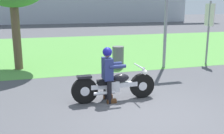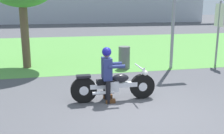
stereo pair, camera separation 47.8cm
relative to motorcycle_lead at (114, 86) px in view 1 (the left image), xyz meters
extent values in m
plane|color=#4C4C51|center=(0.46, -1.04, -0.40)|extent=(120.00, 120.00, 0.00)
cube|color=#549342|center=(0.46, 8.76, -0.40)|extent=(60.00, 12.00, 0.01)
cylinder|color=black|center=(0.77, 0.00, -0.07)|extent=(0.66, 0.12, 0.66)
cylinder|color=silver|center=(0.77, 0.00, -0.07)|extent=(0.23, 0.14, 0.23)
cylinder|color=black|center=(-0.78, 0.01, -0.07)|extent=(0.66, 0.12, 0.66)
cylinder|color=silver|center=(-0.78, 0.01, -0.07)|extent=(0.23, 0.14, 0.23)
cube|color=silver|center=(-0.01, 0.00, 0.01)|extent=(1.25, 0.14, 0.12)
cube|color=silver|center=(-0.06, 0.00, -0.01)|extent=(0.32, 0.24, 0.28)
ellipsoid|color=black|center=(0.17, 0.00, 0.19)|extent=(0.44, 0.24, 0.22)
cube|color=black|center=(-0.23, 0.00, 0.11)|extent=(0.44, 0.24, 0.10)
cube|color=black|center=(-0.78, 0.01, 0.29)|extent=(0.36, 0.20, 0.06)
cylinder|color=silver|center=(0.72, 0.00, 0.18)|extent=(0.25, 0.05, 0.53)
cylinder|color=silver|center=(0.67, 0.00, 0.47)|extent=(0.04, 0.66, 0.04)
sphere|color=white|center=(0.83, 0.00, 0.29)|extent=(0.16, 0.16, 0.16)
cylinder|color=silver|center=(-0.31, -0.14, -0.13)|extent=(0.55, 0.08, 0.08)
cylinder|color=black|center=(-0.19, 0.18, -0.11)|extent=(0.12, 0.12, 0.58)
cube|color=#593319|center=(-0.13, 0.18, -0.35)|extent=(0.24, 0.10, 0.10)
cylinder|color=black|center=(-0.19, -0.18, -0.11)|extent=(0.12, 0.12, 0.58)
cube|color=#593319|center=(-0.13, -0.18, -0.35)|extent=(0.24, 0.10, 0.10)
cube|color=navy|center=(-0.19, 0.00, 0.46)|extent=(0.22, 0.38, 0.56)
cylinder|color=navy|center=(0.03, 0.17, 0.54)|extent=(0.42, 0.09, 0.09)
cylinder|color=navy|center=(0.03, -0.17, 0.54)|extent=(0.42, 0.09, 0.09)
sphere|color=#996B4C|center=(-0.19, 0.00, 0.86)|extent=(0.20, 0.20, 0.20)
sphere|color=navy|center=(-0.19, 0.00, 0.89)|extent=(0.24, 0.24, 0.24)
cylinder|color=brown|center=(-2.57, 4.39, 0.84)|extent=(0.31, 0.31, 2.49)
cylinder|color=#595E5B|center=(1.18, 3.41, 0.04)|extent=(0.45, 0.45, 0.87)
cylinder|color=gray|center=(5.01, 3.13, 0.90)|extent=(0.08, 0.08, 2.60)
cube|color=silver|center=(5.01, 3.13, 1.65)|extent=(0.04, 0.60, 0.90)
camera|label=1|loc=(-1.89, -6.25, 2.02)|focal=42.24mm
camera|label=2|loc=(-1.43, -6.36, 2.02)|focal=42.24mm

